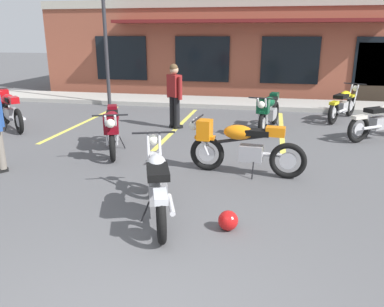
% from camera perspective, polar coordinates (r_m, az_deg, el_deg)
% --- Properties ---
extents(ground_plane, '(80.00, 80.00, 0.00)m').
position_cam_1_polar(ground_plane, '(6.49, 1.34, -4.74)').
color(ground_plane, '#515154').
extents(sidewalk_kerb, '(22.00, 1.80, 0.14)m').
position_cam_1_polar(sidewalk_kerb, '(13.91, 7.05, 7.31)').
color(sidewalk_kerb, '#A8A59E').
rests_on(sidewalk_kerb, ground_plane).
extents(brick_storefront_building, '(16.46, 6.16, 3.63)m').
position_cam_1_polar(brick_storefront_building, '(17.90, 8.42, 15.07)').
color(brick_storefront_building, brown).
rests_on(brick_storefront_building, ground_plane).
extents(painted_stall_lines, '(8.32, 4.80, 0.01)m').
position_cam_1_polar(painted_stall_lines, '(10.41, 5.39, 3.66)').
color(painted_stall_lines, '#DBCC4C').
rests_on(painted_stall_lines, ground_plane).
extents(motorcycle_foreground_classic, '(1.02, 2.03, 0.98)m').
position_cam_1_polar(motorcycle_foreground_classic, '(5.35, -5.05, -4.40)').
color(motorcycle_foreground_classic, black).
rests_on(motorcycle_foreground_classic, ground_plane).
extents(motorcycle_red_sportbike, '(1.79, 1.48, 0.98)m').
position_cam_1_polar(motorcycle_red_sportbike, '(10.25, 25.96, 4.41)').
color(motorcycle_red_sportbike, black).
rests_on(motorcycle_red_sportbike, ground_plane).
extents(motorcycle_black_cruiser, '(0.78, 2.09, 0.98)m').
position_cam_1_polar(motorcycle_black_cruiser, '(10.20, 11.11, 6.15)').
color(motorcycle_black_cruiser, black).
rests_on(motorcycle_black_cruiser, ground_plane).
extents(motorcycle_blue_standard, '(1.06, 2.01, 0.98)m').
position_cam_1_polar(motorcycle_blue_standard, '(8.31, -11.52, 3.64)').
color(motorcycle_blue_standard, black).
rests_on(motorcycle_blue_standard, ground_plane).
extents(motorcycle_green_cafe_racer, '(1.71, 1.59, 0.98)m').
position_cam_1_polar(motorcycle_green_cafe_racer, '(11.44, -25.02, 6.04)').
color(motorcycle_green_cafe_racer, black).
rests_on(motorcycle_green_cafe_racer, ground_plane).
extents(motorcycle_orange_scrambler, '(2.11, 0.68, 0.98)m').
position_cam_1_polar(motorcycle_orange_scrambler, '(6.95, 7.06, 1.22)').
color(motorcycle_orange_scrambler, black).
rests_on(motorcycle_orange_scrambler, ground_plane).
extents(motorcycle_cream_vintage, '(1.24, 1.93, 0.98)m').
position_cam_1_polar(motorcycle_cream_vintage, '(12.12, 21.17, 6.72)').
color(motorcycle_cream_vintage, black).
rests_on(motorcycle_cream_vintage, ground_plane).
extents(person_in_shorts_foreground, '(0.52, 0.46, 1.68)m').
position_cam_1_polar(person_in_shorts_foreground, '(10.26, -2.58, 8.91)').
color(person_in_shorts_foreground, black).
rests_on(person_in_shorts_foreground, ground_plane).
extents(helmet_on_pavement, '(0.26, 0.26, 0.26)m').
position_cam_1_polar(helmet_on_pavement, '(5.09, 5.29, -9.69)').
color(helmet_on_pavement, '#B71414').
rests_on(helmet_on_pavement, ground_plane).
extents(parking_lot_lamp_post, '(0.24, 0.76, 5.28)m').
position_cam_1_polar(parking_lot_lamp_post, '(13.64, -13.00, 20.84)').
color(parking_lot_lamp_post, '#2D2D33').
rests_on(parking_lot_lamp_post, ground_plane).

